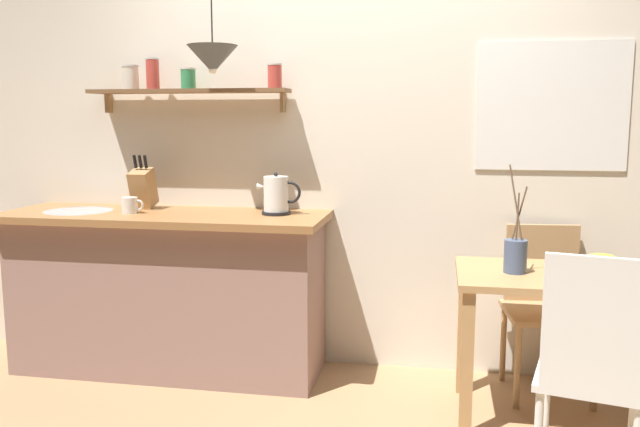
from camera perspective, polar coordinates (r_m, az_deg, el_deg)
name	(u,v)px	position (r m, az deg, el deg)	size (l,w,h in m)	color
ground_plane	(330,406)	(3.46, 0.91, -16.43)	(14.00, 14.00, 0.00)	#A87F56
back_wall	(385,135)	(3.76, 5.72, 6.80)	(6.80, 0.11, 2.70)	silver
kitchen_counter	(168,291)	(3.87, -13.15, -6.59)	(1.83, 0.63, 0.92)	gray
wall_shelf	(184,85)	(3.88, -11.77, 10.93)	(1.17, 0.20, 0.31)	brown
dining_table	(562,300)	(3.30, 20.35, -7.13)	(0.97, 0.63, 0.73)	tan
dining_chair_near	(591,366)	(2.68, 22.57, -12.20)	(0.47, 0.48, 0.97)	white
dining_chair_far	(546,299)	(3.68, 19.11, -7.08)	(0.48, 0.46, 0.88)	tan
fruit_bowl	(607,268)	(3.25, 23.79, -4.40)	(0.24, 0.24, 0.11)	slate
twig_vase	(515,255)	(3.20, 16.70, -3.49)	(0.11, 0.11, 0.51)	#475675
electric_kettle	(277,196)	(3.58, -3.81, 1.57)	(0.24, 0.16, 0.23)	black
knife_block	(143,188)	(3.93, -15.21, 2.20)	(0.12, 0.18, 0.31)	tan
coffee_mug_by_sink	(130,205)	(3.78, -16.23, 0.70)	(0.12, 0.09, 0.09)	white
pendant_lamp	(213,59)	(3.61, -9.36, 13.14)	(0.27, 0.27, 0.52)	black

